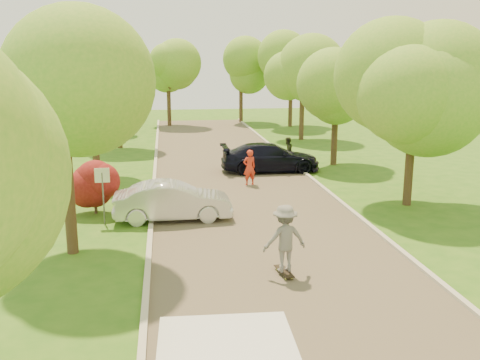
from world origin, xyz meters
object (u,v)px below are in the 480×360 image
dark_sedan (270,157)px  skateboarder (285,238)px  street_sign (103,184)px  person_striped (249,167)px  longboard (284,271)px  silver_sedan (173,201)px  person_olive (287,151)px

dark_sedan → skateboarder: (-2.40, -14.35, 0.33)m
street_sign → person_striped: size_ratio=1.22×
street_sign → person_striped: street_sign is taller
longboard → person_striped: person_striped is taller
silver_sedan → dark_sedan: bearing=-33.7°
silver_sedan → person_striped: bearing=-36.3°
silver_sedan → dark_sedan: size_ratio=0.84×
dark_sedan → person_striped: person_striped is taller
person_olive → street_sign: bearing=6.6°
silver_sedan → skateboarder: size_ratio=2.30×
dark_sedan → person_olive: person_olive is taller
silver_sedan → skateboarder: 6.71m
dark_sedan → longboard: bearing=170.7°
street_sign → dark_sedan: street_sign is taller
street_sign → longboard: size_ratio=2.08×
skateboarder → person_striped: bearing=-102.0°
person_striped → person_olive: (3.07, 4.97, -0.09)m
skateboarder → street_sign: bearing=-53.5°
street_sign → person_striped: bearing=40.6°
street_sign → person_olive: size_ratio=1.35×
dark_sedan → longboard: 14.56m
street_sign → silver_sedan: (2.60, 0.20, -0.81)m
street_sign → person_olive: street_sign is taller
silver_sedan → person_striped: 6.58m
street_sign → dark_sedan: size_ratio=0.40×
person_striped → person_olive: person_striped is taller
street_sign → skateboarder: bearing=-45.2°
skateboarder → person_olive: skateboarder is taller
street_sign → longboard: street_sign is taller
dark_sedan → person_striped: 3.48m
longboard → person_olive: (3.83, 16.26, 0.70)m
person_striped → silver_sedan: bearing=39.7°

